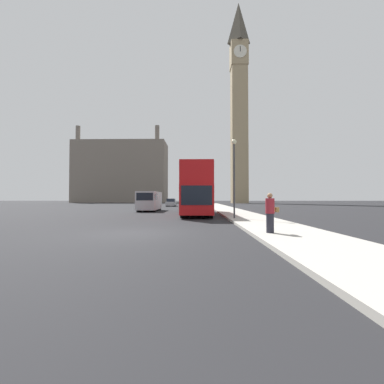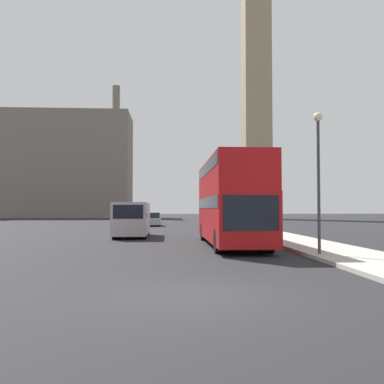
# 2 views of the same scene
# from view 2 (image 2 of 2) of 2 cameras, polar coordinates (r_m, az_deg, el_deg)

# --- Properties ---
(ground_plane) EXTENTS (300.00, 300.00, 0.00)m
(ground_plane) POSITION_cam_2_polar(r_m,az_deg,el_deg) (9.89, 0.11, -13.57)
(ground_plane) COLOR black
(clock_tower) EXTENTS (5.42, 5.59, 65.71)m
(clock_tower) POSITION_cam_2_polar(r_m,az_deg,el_deg) (88.66, 8.54, 18.78)
(clock_tower) COLOR tan
(clock_tower) RESTS_ON ground_plane
(building_block_distant) EXTENTS (33.70, 13.08, 27.63)m
(building_block_distant) POSITION_cam_2_polar(r_m,az_deg,el_deg) (98.54, -18.05, 3.36)
(building_block_distant) COLOR slate
(building_block_distant) RESTS_ON ground_plane
(red_double_decker_bus) EXTENTS (2.60, 11.06, 4.43)m
(red_double_decker_bus) POSITION_cam_2_polar(r_m,az_deg,el_deg) (22.62, 5.19, -0.89)
(red_double_decker_bus) COLOR #B71114
(red_double_decker_bus) RESTS_ON ground_plane
(white_van) EXTENTS (2.22, 6.01, 2.35)m
(white_van) POSITION_cam_2_polar(r_m,az_deg,el_deg) (29.56, -8.01, -3.52)
(white_van) COLOR #B2B7BC
(white_van) RESTS_ON ground_plane
(street_lamp) EXTENTS (0.36, 0.36, 5.66)m
(street_lamp) POSITION_cam_2_polar(r_m,az_deg,el_deg) (17.86, 16.50, 4.07)
(street_lamp) COLOR #38383D
(street_lamp) RESTS_ON sidewalk_strip
(parked_sedan) EXTENTS (1.72, 4.51, 1.50)m
(parked_sedan) POSITION_cam_2_polar(r_m,az_deg,el_deg) (48.22, -5.25, -3.73)
(parked_sedan) COLOR #99999E
(parked_sedan) RESTS_ON ground_plane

